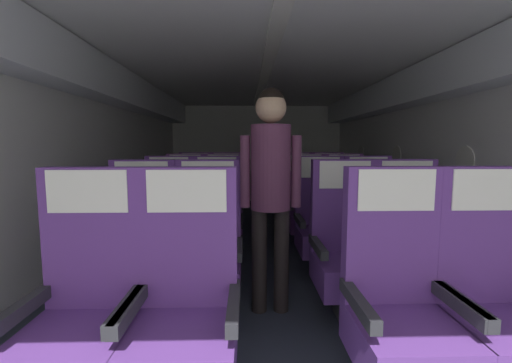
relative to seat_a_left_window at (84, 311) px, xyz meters
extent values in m
cube|color=#2D3342|center=(0.96, 2.25, -0.47)|extent=(3.84, 7.43, 0.02)
cube|color=silver|center=(-0.87, 2.25, 0.57)|extent=(0.08, 7.03, 2.06)
cube|color=silver|center=(2.78, 2.25, 0.57)|extent=(0.08, 7.03, 2.06)
cube|color=silver|center=(0.96, 2.25, 1.61)|extent=(3.72, 7.03, 0.06)
cube|color=silver|center=(0.96, 5.78, 0.57)|extent=(3.72, 0.06, 2.06)
cube|color=silver|center=(-0.68, 2.25, 1.39)|extent=(0.29, 6.75, 0.36)
cube|color=silver|center=(2.59, 2.25, 1.39)|extent=(0.29, 6.75, 0.36)
cube|color=white|center=(0.96, 2.25, 1.57)|extent=(0.12, 6.33, 0.02)
cylinder|color=white|center=(2.73, 1.54, 0.61)|extent=(0.01, 0.26, 0.26)
cylinder|color=white|center=(2.73, 2.95, 0.61)|extent=(0.01, 0.26, 0.26)
cylinder|color=white|center=(2.73, 4.36, 0.61)|extent=(0.01, 0.26, 0.26)
cube|color=#5B3384|center=(0.00, -0.07, -0.14)|extent=(0.46, 0.51, 0.21)
cube|color=#5B3384|center=(0.00, 0.14, 0.31)|extent=(0.46, 0.09, 0.68)
cube|color=#28282D|center=(0.22, -0.07, 0.05)|extent=(0.05, 0.43, 0.06)
cube|color=#28282D|center=(-0.22, -0.07, 0.05)|extent=(0.05, 0.43, 0.06)
cube|color=silver|center=(0.00, 0.09, 0.54)|extent=(0.37, 0.01, 0.20)
cube|color=#5B3384|center=(0.46, -0.07, -0.14)|extent=(0.46, 0.51, 0.21)
cube|color=#5B3384|center=(0.46, 0.14, 0.31)|extent=(0.46, 0.09, 0.68)
cube|color=#28282D|center=(0.68, -0.07, 0.05)|extent=(0.05, 0.43, 0.06)
cube|color=#28282D|center=(0.24, -0.07, 0.05)|extent=(0.05, 0.43, 0.06)
cube|color=silver|center=(0.46, 0.09, 0.54)|extent=(0.37, 0.01, 0.20)
cube|color=#5B3384|center=(1.91, -0.06, -0.14)|extent=(0.46, 0.51, 0.21)
cube|color=#5B3384|center=(1.91, 0.14, 0.31)|extent=(0.46, 0.09, 0.68)
cube|color=#28282D|center=(1.69, -0.06, 0.05)|extent=(0.05, 0.43, 0.06)
cube|color=silver|center=(1.91, 0.09, 0.54)|extent=(0.37, 0.01, 0.20)
cube|color=#5B3384|center=(1.46, -0.06, -0.14)|extent=(0.46, 0.51, 0.21)
cube|color=#5B3384|center=(1.46, 0.15, 0.31)|extent=(0.46, 0.09, 0.68)
cube|color=#28282D|center=(1.68, -0.06, 0.05)|extent=(0.05, 0.43, 0.06)
cube|color=#28282D|center=(1.23, -0.06, 0.05)|extent=(0.05, 0.43, 0.06)
cube|color=silver|center=(1.46, 0.10, 0.54)|extent=(0.37, 0.01, 0.20)
cube|color=#38383D|center=(0.00, 0.75, -0.35)|extent=(0.17, 0.18, 0.21)
cube|color=#5B3384|center=(0.00, 0.75, -0.14)|extent=(0.46, 0.51, 0.21)
cube|color=#5B3384|center=(0.00, 0.96, 0.31)|extent=(0.46, 0.09, 0.68)
cube|color=#28282D|center=(0.22, 0.75, 0.05)|extent=(0.05, 0.43, 0.06)
cube|color=#28282D|center=(-0.22, 0.75, 0.05)|extent=(0.05, 0.43, 0.06)
cube|color=silver|center=(0.00, 0.91, 0.54)|extent=(0.37, 0.01, 0.20)
cube|color=#38383D|center=(0.46, 0.76, -0.35)|extent=(0.17, 0.18, 0.21)
cube|color=#5B3384|center=(0.46, 0.76, -0.14)|extent=(0.46, 0.51, 0.21)
cube|color=#5B3384|center=(0.46, 0.97, 0.31)|extent=(0.46, 0.09, 0.68)
cube|color=#28282D|center=(0.69, 0.76, 0.05)|extent=(0.05, 0.43, 0.06)
cube|color=#28282D|center=(0.24, 0.76, 0.05)|extent=(0.05, 0.43, 0.06)
cube|color=silver|center=(0.46, 0.92, 0.54)|extent=(0.37, 0.01, 0.20)
cube|color=#38383D|center=(1.91, 0.78, -0.35)|extent=(0.17, 0.18, 0.21)
cube|color=#5B3384|center=(1.91, 0.78, -0.14)|extent=(0.46, 0.51, 0.21)
cube|color=#5B3384|center=(1.91, 0.99, 0.31)|extent=(0.46, 0.09, 0.68)
cube|color=#28282D|center=(2.13, 0.78, 0.05)|extent=(0.05, 0.43, 0.06)
cube|color=#28282D|center=(1.69, 0.78, 0.05)|extent=(0.05, 0.43, 0.06)
cube|color=silver|center=(1.91, 0.94, 0.54)|extent=(0.37, 0.01, 0.20)
cube|color=#38383D|center=(1.45, 0.78, -0.35)|extent=(0.17, 0.18, 0.21)
cube|color=#5B3384|center=(1.45, 0.78, -0.14)|extent=(0.46, 0.51, 0.21)
cube|color=#5B3384|center=(1.45, 0.99, 0.31)|extent=(0.46, 0.09, 0.68)
cube|color=#28282D|center=(1.68, 0.78, 0.05)|extent=(0.05, 0.43, 0.06)
cube|color=#28282D|center=(1.23, 0.78, 0.05)|extent=(0.05, 0.43, 0.06)
cube|color=silver|center=(1.45, 0.94, 0.54)|extent=(0.37, 0.01, 0.20)
cube|color=#38383D|center=(0.00, 1.60, -0.35)|extent=(0.17, 0.18, 0.21)
cube|color=#5B3384|center=(0.00, 1.60, -0.14)|extent=(0.46, 0.51, 0.21)
cube|color=#5B3384|center=(0.00, 1.81, 0.31)|extent=(0.46, 0.09, 0.68)
cube|color=#28282D|center=(0.22, 1.60, 0.05)|extent=(0.05, 0.43, 0.06)
cube|color=#28282D|center=(-0.23, 1.60, 0.05)|extent=(0.05, 0.43, 0.06)
cube|color=silver|center=(0.00, 1.76, 0.54)|extent=(0.37, 0.01, 0.20)
cube|color=#38383D|center=(0.46, 1.59, -0.35)|extent=(0.17, 0.18, 0.21)
cube|color=#5B3384|center=(0.46, 1.59, -0.14)|extent=(0.46, 0.51, 0.21)
cube|color=#5B3384|center=(0.46, 1.80, 0.31)|extent=(0.46, 0.09, 0.68)
cube|color=#28282D|center=(0.68, 1.59, 0.05)|extent=(0.05, 0.43, 0.06)
cube|color=#28282D|center=(0.23, 1.59, 0.05)|extent=(0.05, 0.43, 0.06)
cube|color=silver|center=(0.46, 1.75, 0.54)|extent=(0.37, 0.01, 0.20)
cube|color=#38383D|center=(1.92, 1.60, -0.35)|extent=(0.17, 0.18, 0.21)
cube|color=#5B3384|center=(1.92, 1.60, -0.14)|extent=(0.46, 0.51, 0.21)
cube|color=#5B3384|center=(1.92, 1.81, 0.31)|extent=(0.46, 0.09, 0.68)
cube|color=#28282D|center=(2.15, 1.60, 0.05)|extent=(0.05, 0.43, 0.06)
cube|color=#28282D|center=(1.70, 1.60, 0.05)|extent=(0.05, 0.43, 0.06)
cube|color=silver|center=(1.92, 1.76, 0.54)|extent=(0.37, 0.01, 0.20)
cube|color=#38383D|center=(1.45, 1.60, -0.35)|extent=(0.17, 0.18, 0.21)
cube|color=#5B3384|center=(1.45, 1.60, -0.14)|extent=(0.46, 0.51, 0.21)
cube|color=#5B3384|center=(1.45, 1.81, 0.31)|extent=(0.46, 0.09, 0.68)
cube|color=#28282D|center=(1.68, 1.60, 0.05)|extent=(0.05, 0.43, 0.06)
cube|color=#28282D|center=(1.23, 1.60, 0.05)|extent=(0.05, 0.43, 0.06)
cube|color=silver|center=(1.45, 1.76, 0.54)|extent=(0.37, 0.01, 0.20)
cube|color=#38383D|center=(0.00, 2.42, -0.35)|extent=(0.17, 0.18, 0.21)
cube|color=#753D8E|center=(0.00, 2.42, -0.14)|extent=(0.46, 0.51, 0.21)
cube|color=#753D8E|center=(0.00, 2.63, 0.31)|extent=(0.46, 0.09, 0.68)
cube|color=#28282D|center=(0.22, 2.42, 0.05)|extent=(0.05, 0.43, 0.06)
cube|color=#28282D|center=(-0.22, 2.42, 0.05)|extent=(0.05, 0.43, 0.06)
cube|color=silver|center=(0.00, 2.58, 0.54)|extent=(0.37, 0.01, 0.20)
cube|color=#38383D|center=(0.46, 2.43, -0.35)|extent=(0.17, 0.18, 0.21)
cube|color=#753D8E|center=(0.46, 2.43, -0.14)|extent=(0.46, 0.51, 0.21)
cube|color=#753D8E|center=(0.46, 2.64, 0.31)|extent=(0.46, 0.09, 0.68)
cube|color=#28282D|center=(0.68, 2.43, 0.05)|extent=(0.05, 0.43, 0.06)
cube|color=#28282D|center=(0.23, 2.43, 0.05)|extent=(0.05, 0.43, 0.06)
cube|color=silver|center=(0.46, 2.59, 0.54)|extent=(0.37, 0.01, 0.20)
cube|color=#38383D|center=(1.92, 2.41, -0.35)|extent=(0.17, 0.18, 0.21)
cube|color=#753D8E|center=(1.92, 2.41, -0.14)|extent=(0.46, 0.51, 0.21)
cube|color=#753D8E|center=(1.92, 2.62, 0.31)|extent=(0.46, 0.09, 0.68)
cube|color=#28282D|center=(2.14, 2.41, 0.05)|extent=(0.05, 0.43, 0.06)
cube|color=#28282D|center=(1.70, 2.41, 0.05)|extent=(0.05, 0.43, 0.06)
cube|color=silver|center=(1.92, 2.57, 0.54)|extent=(0.37, 0.01, 0.20)
cube|color=#38383D|center=(1.46, 2.43, -0.35)|extent=(0.17, 0.18, 0.21)
cube|color=#753D8E|center=(1.46, 2.43, -0.14)|extent=(0.46, 0.51, 0.21)
cube|color=#753D8E|center=(1.46, 2.64, 0.31)|extent=(0.46, 0.09, 0.68)
cube|color=#28282D|center=(1.68, 2.43, 0.05)|extent=(0.05, 0.43, 0.06)
cube|color=#28282D|center=(1.24, 2.43, 0.05)|extent=(0.05, 0.43, 0.06)
cube|color=silver|center=(1.46, 2.59, 0.54)|extent=(0.37, 0.01, 0.20)
cube|color=#38383D|center=(-0.01, 3.24, -0.35)|extent=(0.17, 0.18, 0.21)
cube|color=#753D8E|center=(-0.01, 3.24, -0.14)|extent=(0.46, 0.51, 0.21)
cube|color=#753D8E|center=(-0.01, 3.45, 0.31)|extent=(0.46, 0.09, 0.68)
cube|color=#28282D|center=(0.21, 3.24, 0.05)|extent=(0.05, 0.43, 0.06)
cube|color=#28282D|center=(-0.23, 3.24, 0.05)|extent=(0.05, 0.43, 0.06)
cube|color=silver|center=(-0.01, 3.40, 0.54)|extent=(0.37, 0.01, 0.20)
cube|color=#38383D|center=(0.45, 3.25, -0.35)|extent=(0.17, 0.18, 0.21)
cube|color=#753D8E|center=(0.45, 3.25, -0.14)|extent=(0.46, 0.51, 0.21)
cube|color=#753D8E|center=(0.45, 3.46, 0.31)|extent=(0.46, 0.09, 0.68)
cube|color=#28282D|center=(0.67, 3.25, 0.05)|extent=(0.05, 0.43, 0.06)
cube|color=#28282D|center=(0.23, 3.25, 0.05)|extent=(0.05, 0.43, 0.06)
cube|color=silver|center=(0.45, 3.41, 0.54)|extent=(0.37, 0.01, 0.20)
cube|color=#38383D|center=(1.92, 3.24, -0.35)|extent=(0.17, 0.18, 0.21)
cube|color=#753D8E|center=(1.92, 3.24, -0.14)|extent=(0.46, 0.51, 0.21)
cube|color=#753D8E|center=(1.92, 3.45, 0.31)|extent=(0.46, 0.09, 0.68)
cube|color=#28282D|center=(2.14, 3.24, 0.05)|extent=(0.05, 0.43, 0.06)
cube|color=#28282D|center=(1.70, 3.24, 0.05)|extent=(0.05, 0.43, 0.06)
cube|color=silver|center=(1.92, 3.40, 0.54)|extent=(0.37, 0.01, 0.20)
cube|color=#38383D|center=(1.46, 3.25, -0.35)|extent=(0.17, 0.18, 0.21)
cube|color=#753D8E|center=(1.46, 3.25, -0.14)|extent=(0.46, 0.51, 0.21)
cube|color=#753D8E|center=(1.46, 3.46, 0.31)|extent=(0.46, 0.09, 0.68)
cube|color=#28282D|center=(1.68, 3.25, 0.05)|extent=(0.05, 0.43, 0.06)
cube|color=#28282D|center=(1.24, 3.25, 0.05)|extent=(0.05, 0.43, 0.06)
cube|color=silver|center=(1.46, 3.41, 0.54)|extent=(0.37, 0.01, 0.20)
cylinder|color=black|center=(0.83, 0.88, -0.08)|extent=(0.11, 0.11, 0.76)
cylinder|color=black|center=(0.99, 0.88, -0.08)|extent=(0.11, 0.11, 0.76)
cylinder|color=#5B2D4C|center=(0.91, 0.88, 0.60)|extent=(0.28, 0.28, 0.59)
cylinder|color=#5B2D4C|center=(0.73, 0.88, 0.57)|extent=(0.07, 0.07, 0.50)
cylinder|color=#5B2D4C|center=(1.09, 0.88, 0.57)|extent=(0.07, 0.07, 0.50)
sphere|color=tan|center=(0.91, 0.88, 1.01)|extent=(0.21, 0.21, 0.21)
sphere|color=black|center=(0.91, 0.88, 1.05)|extent=(0.18, 0.18, 0.18)
camera|label=1|loc=(0.74, -1.48, 0.75)|focal=23.62mm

